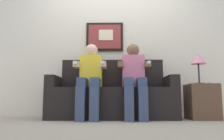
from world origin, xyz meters
The scene contains 8 objects.
ground_plane centered at (0.00, 0.00, 0.00)m, with size 5.54×5.54×0.00m, color #9E9384.
back_wall_assembly centered at (0.00, 0.76, 1.30)m, with size 4.26×0.10×2.60m.
couch centered at (0.00, 0.33, 0.31)m, with size 1.86×0.58×0.90m.
person_on_left centered at (-0.31, 0.16, 0.61)m, with size 0.46×0.56×1.11m.
person_on_right centered at (0.31, 0.16, 0.61)m, with size 0.46×0.56×1.11m.
side_table_right centered at (1.28, 0.22, 0.25)m, with size 0.40×0.40×0.50m.
table_lamp centered at (1.27, 0.25, 0.86)m, with size 0.22×0.22×0.46m.
spare_remote_on_table centered at (1.38, 0.11, 0.51)m, with size 0.04×0.13×0.02m, color white.
Camera 1 is at (0.06, -3.04, 0.28)m, focal length 36.13 mm.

